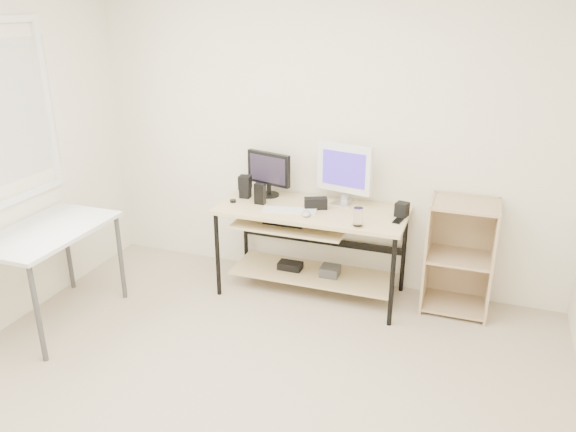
% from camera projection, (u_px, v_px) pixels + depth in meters
% --- Properties ---
extents(room, '(4.01, 4.01, 2.62)m').
position_uv_depth(room, '(195.00, 205.00, 2.87)').
color(room, '#B7A68D').
rests_on(room, ground).
extents(desk, '(1.50, 0.65, 0.75)m').
position_uv_depth(desk, '(309.00, 233.00, 4.54)').
color(desk, '#D4BD86').
rests_on(desk, ground).
extents(side_table, '(0.60, 1.00, 0.75)m').
position_uv_depth(side_table, '(48.00, 240.00, 4.07)').
color(side_table, silver).
rests_on(side_table, ground).
extents(shelf_unit, '(0.50, 0.40, 0.90)m').
position_uv_depth(shelf_unit, '(460.00, 255.00, 4.34)').
color(shelf_unit, tan).
rests_on(shelf_unit, ground).
extents(black_monitor, '(0.41, 0.17, 0.38)m').
position_uv_depth(black_monitor, '(269.00, 171.00, 4.66)').
color(black_monitor, black).
rests_on(black_monitor, desk).
extents(white_imac, '(0.46, 0.15, 0.50)m').
position_uv_depth(white_imac, '(344.00, 170.00, 4.44)').
color(white_imac, silver).
rests_on(white_imac, desk).
extents(keyboard, '(0.43, 0.19, 0.01)m').
position_uv_depth(keyboard, '(289.00, 210.00, 4.39)').
color(keyboard, silver).
rests_on(keyboard, desk).
extents(mouse, '(0.10, 0.12, 0.04)m').
position_uv_depth(mouse, '(306.00, 214.00, 4.29)').
color(mouse, '#B4B4B9').
rests_on(mouse, desk).
extents(center_speaker, '(0.20, 0.14, 0.09)m').
position_uv_depth(center_speaker, '(316.00, 203.00, 4.43)').
color(center_speaker, black).
rests_on(center_speaker, desk).
extents(speaker_left, '(0.10, 0.10, 0.19)m').
position_uv_depth(speaker_left, '(245.00, 186.00, 4.67)').
color(speaker_left, black).
rests_on(speaker_left, desk).
extents(speaker_right, '(0.11, 0.11, 0.11)m').
position_uv_depth(speaker_right, '(402.00, 209.00, 4.27)').
color(speaker_right, black).
rests_on(speaker_right, desk).
extents(audio_controller, '(0.09, 0.06, 0.17)m').
position_uv_depth(audio_controller, '(260.00, 194.00, 4.52)').
color(audio_controller, black).
rests_on(audio_controller, desk).
extents(volume_puck, '(0.06, 0.06, 0.02)m').
position_uv_depth(volume_puck, '(233.00, 201.00, 4.59)').
color(volume_puck, black).
rests_on(volume_puck, desk).
extents(smartphone, '(0.08, 0.12, 0.01)m').
position_uv_depth(smartphone, '(398.00, 221.00, 4.19)').
color(smartphone, black).
rests_on(smartphone, desk).
extents(coaster, '(0.11, 0.11, 0.01)m').
position_uv_depth(coaster, '(358.00, 226.00, 4.10)').
color(coaster, tan).
rests_on(coaster, desk).
extents(drinking_glass, '(0.09, 0.09, 0.14)m').
position_uv_depth(drinking_glass, '(358.00, 217.00, 4.07)').
color(drinking_glass, white).
rests_on(drinking_glass, coaster).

